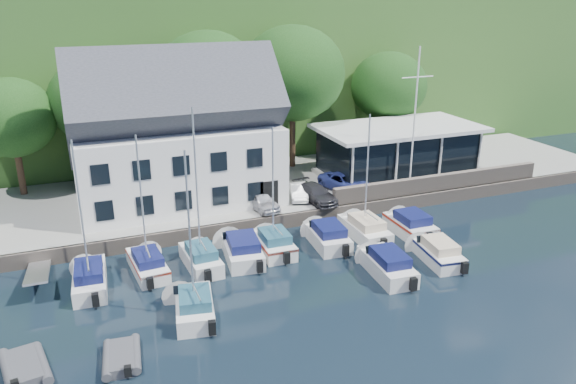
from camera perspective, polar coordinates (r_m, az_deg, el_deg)
name	(u,v)px	position (r m, az deg, el deg)	size (l,w,h in m)	color
ground	(376,303)	(30.36, 8.98, -11.05)	(180.00, 180.00, 0.00)	black
quay	(266,190)	(44.63, -2.25, 0.20)	(60.00, 13.00, 1.00)	gray
quay_face	(297,219)	(38.95, 0.92, -2.78)	(60.00, 0.30, 1.00)	#6D6157
hillside	(163,45)	(85.68, -12.55, 14.33)	(160.00, 75.00, 16.00)	#2C5720
harbor_building	(176,142)	(40.60, -11.27, 5.00)	(14.40, 8.20, 8.70)	silver
club_pavilion	(397,150)	(47.21, 11.06, 4.18)	(13.20, 7.20, 4.10)	black
seawall	(440,182)	(44.57, 15.15, 0.97)	(18.00, 0.50, 1.20)	#6D6157
gangway	(40,281)	(34.95, -23.87, -8.27)	(1.20, 6.00, 1.40)	silver
car_silver	(261,200)	(39.26, -2.80, -0.85)	(1.47, 3.65, 1.24)	silver
car_white	(298,191)	(41.29, 1.05, 0.12)	(1.17, 3.35, 1.10)	silver
car_dgrey	(315,193)	(40.69, 2.79, -0.12)	(1.71, 4.21, 1.22)	#29282C
car_blue	(346,182)	(42.96, 5.90, 1.04)	(1.65, 4.18, 1.43)	navy
flagpole	(414,122)	(42.48, 12.71, 7.00)	(2.59, 0.20, 10.79)	silver
tree_0	(15,138)	(45.62, -26.01, 4.98)	(6.37, 6.37, 8.70)	black
tree_1	(99,123)	(45.72, -18.63, 6.69)	(7.17, 7.17, 9.79)	black
tree_2	(210,105)	(45.84, -7.97, 8.76)	(8.53, 8.53, 11.66)	black
tree_3	(293,98)	(47.69, 0.47, 9.54)	(8.74, 8.74, 11.94)	black
tree_4	(388,104)	(52.66, 10.08, 8.81)	(6.88, 6.88, 9.40)	black
boat_r1_0	(81,212)	(31.39, -20.31, -1.90)	(1.87, 6.47, 9.00)	silver
boat_r1_1	(142,206)	(32.30, -14.59, -1.42)	(1.82, 6.08, 8.22)	silver
boat_r1_2	(197,196)	(32.16, -9.21, -0.45)	(1.84, 5.85, 8.91)	silver
boat_r1_3	(242,247)	(34.38, -4.70, -5.59)	(2.23, 6.51, 1.50)	silver
boat_r1_4	(273,184)	(33.70, -1.54, 0.80)	(2.06, 5.59, 8.96)	silver
boat_r1_5	(327,234)	(36.14, 4.01, -4.25)	(2.14, 5.94, 1.50)	silver
boat_r1_6	(367,173)	(36.23, 8.05, 1.94)	(2.05, 6.50, 8.92)	silver
boat_r1_7	(410,223)	(38.51, 12.31, -3.07)	(2.21, 5.72, 1.57)	silver
boat_r2_1	(190,236)	(27.17, -9.94, -4.39)	(2.00, 5.58, 8.89)	silver
boat_r2_3	(387,262)	(32.90, 10.02, -7.03)	(2.00, 6.46, 1.53)	silver
boat_r2_4	(437,250)	(35.17, 14.93, -5.70)	(1.90, 5.95, 1.42)	silver
dinghy_0	(25,366)	(27.45, -25.19, -15.67)	(1.87, 3.12, 0.73)	#3B3C41
dinghy_1	(122,356)	(26.67, -16.55, -15.66)	(1.69, 2.81, 0.66)	#3B3C41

